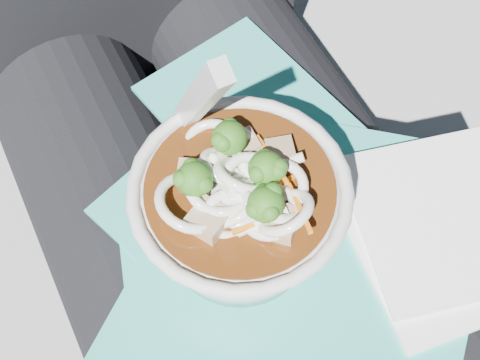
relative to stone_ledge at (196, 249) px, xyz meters
name	(u,v)px	position (x,y,z in m)	size (l,w,h in m)	color
stone_ledge	(196,249)	(0.00, 0.00, 0.00)	(1.00, 0.50, 0.46)	gray
lap	(249,252)	(0.00, -0.15, 0.31)	(0.32, 0.48, 0.15)	black
person_body	(202,156)	(0.00, -0.06, 0.33)	(0.34, 0.94, 1.01)	black
plastic_bag	(271,243)	(0.00, -0.18, 0.39)	(0.34, 0.40, 0.01)	teal
napkins	(448,230)	(0.12, -0.23, 0.40)	(0.16, 0.16, 0.01)	white
udon_bowl	(239,208)	(-0.02, -0.17, 0.45)	(0.17, 0.17, 0.19)	silver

